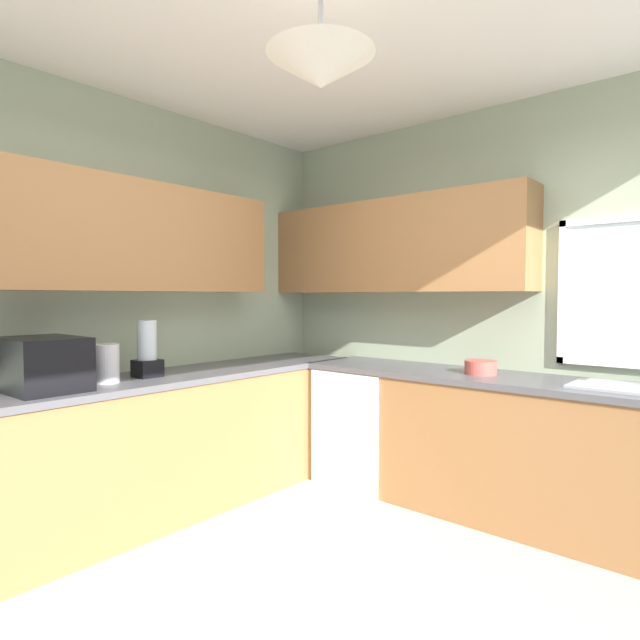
{
  "coord_description": "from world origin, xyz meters",
  "views": [
    {
      "loc": [
        1.38,
        -1.62,
        1.42
      ],
      "look_at": [
        -0.71,
        0.83,
        1.27
      ],
      "focal_mm": 29.27,
      "sensor_mm": 36.0,
      "label": 1
    }
  ],
  "objects_px": {
    "blender_appliance": "(147,352)",
    "kettle": "(107,364)",
    "microwave": "(42,364)",
    "dishwasher": "(366,425)",
    "bowl": "(481,367)",
    "sink_assembly": "(638,388)"
  },
  "relations": [
    {
      "from": "microwave",
      "to": "kettle",
      "type": "distance_m",
      "value": 0.35
    },
    {
      "from": "microwave",
      "to": "blender_appliance",
      "type": "relative_size",
      "value": 1.33
    },
    {
      "from": "dishwasher",
      "to": "blender_appliance",
      "type": "distance_m",
      "value": 1.73
    },
    {
      "from": "dishwasher",
      "to": "bowl",
      "type": "xyz_separation_m",
      "value": [
        0.9,
        0.03,
        0.52
      ]
    },
    {
      "from": "dishwasher",
      "to": "microwave",
      "type": "height_order",
      "value": "microwave"
    },
    {
      "from": "bowl",
      "to": "blender_appliance",
      "type": "height_order",
      "value": "blender_appliance"
    },
    {
      "from": "kettle",
      "to": "sink_assembly",
      "type": "bearing_deg",
      "value": 36.16
    },
    {
      "from": "dishwasher",
      "to": "sink_assembly",
      "type": "height_order",
      "value": "sink_assembly"
    },
    {
      "from": "dishwasher",
      "to": "sink_assembly",
      "type": "relative_size",
      "value": 1.31
    },
    {
      "from": "sink_assembly",
      "to": "bowl",
      "type": "distance_m",
      "value": 0.9
    },
    {
      "from": "sink_assembly",
      "to": "blender_appliance",
      "type": "relative_size",
      "value": 1.83
    },
    {
      "from": "dishwasher",
      "to": "microwave",
      "type": "xyz_separation_m",
      "value": [
        -0.66,
        -2.09,
        0.62
      ]
    },
    {
      "from": "dishwasher",
      "to": "kettle",
      "type": "height_order",
      "value": "kettle"
    },
    {
      "from": "microwave",
      "to": "kettle",
      "type": "bearing_deg",
      "value": 86.75
    },
    {
      "from": "kettle",
      "to": "sink_assembly",
      "type": "height_order",
      "value": "kettle"
    },
    {
      "from": "blender_appliance",
      "to": "kettle",
      "type": "bearing_deg",
      "value": -85.89
    },
    {
      "from": "dishwasher",
      "to": "kettle",
      "type": "xyz_separation_m",
      "value": [
        -0.64,
        -1.74,
        0.59
      ]
    },
    {
      "from": "dishwasher",
      "to": "blender_appliance",
      "type": "relative_size",
      "value": 2.39
    },
    {
      "from": "dishwasher",
      "to": "microwave",
      "type": "relative_size",
      "value": 1.79
    },
    {
      "from": "dishwasher",
      "to": "kettle",
      "type": "distance_m",
      "value": 1.95
    },
    {
      "from": "kettle",
      "to": "blender_appliance",
      "type": "height_order",
      "value": "blender_appliance"
    },
    {
      "from": "blender_appliance",
      "to": "microwave",
      "type": "bearing_deg",
      "value": -90.0
    }
  ]
}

